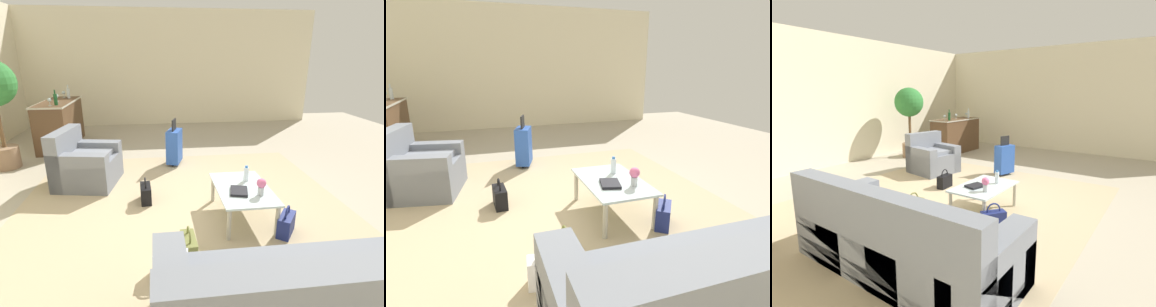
{
  "view_description": "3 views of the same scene",
  "coord_description": "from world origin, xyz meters",
  "views": [
    {
      "loc": [
        -3.63,
        0.53,
        1.97
      ],
      "look_at": [
        0.09,
        0.06,
        0.71
      ],
      "focal_mm": 28.0,
      "sensor_mm": 36.0,
      "label": 1
    },
    {
      "loc": [
        -3.24,
        0.82,
        1.64
      ],
      "look_at": [
        -0.03,
        -0.22,
        0.64
      ],
      "focal_mm": 28.0,
      "sensor_mm": 36.0,
      "label": 2
    },
    {
      "loc": [
        -4.03,
        -2.67,
        1.75
      ],
      "look_at": [
        -0.3,
        -0.07,
        0.82
      ],
      "focal_mm": 28.0,
      "sensor_mm": 36.0,
      "label": 3
    }
  ],
  "objects": [
    {
      "name": "handbag_white",
      "position": [
        -1.33,
        0.44,
        0.13
      ],
      "size": [
        0.18,
        0.34,
        0.36
      ],
      "color": "white",
      "rests_on": "ground"
    },
    {
      "name": "water_bottle",
      "position": [
        -0.2,
        -0.6,
        0.5
      ],
      "size": [
        0.06,
        0.06,
        0.2
      ],
      "color": "silver",
      "rests_on": "coffee_table"
    },
    {
      "name": "suitcase_blue",
      "position": [
        1.6,
        0.2,
        0.36
      ],
      "size": [
        0.45,
        0.33,
        0.85
      ],
      "color": "#2851AD",
      "rests_on": "ground"
    },
    {
      "name": "armchair",
      "position": [
        0.91,
        1.67,
        0.3
      ],
      "size": [
        1.02,
        1.0,
        0.87
      ],
      "color": "slate",
      "rests_on": "ground"
    },
    {
      "name": "wine_bottle_clear",
      "position": [
        3.58,
        2.48,
        1.1
      ],
      "size": [
        0.07,
        0.07,
        0.3
      ],
      "color": "silver",
      "rests_on": "bar_console"
    },
    {
      "name": "flower_vase",
      "position": [
        -0.62,
        -0.65,
        0.53
      ],
      "size": [
        0.11,
        0.11,
        0.21
      ],
      "color": "#B2B7BC",
      "rests_on": "coffee_table"
    },
    {
      "name": "couch",
      "position": [
        -2.2,
        -0.6,
        0.31
      ],
      "size": [
        0.96,
        2.37,
        0.93
      ],
      "color": "slate",
      "rests_on": "ground"
    },
    {
      "name": "ground_plane",
      "position": [
        0.0,
        0.0,
        0.0
      ],
      "size": [
        12.0,
        12.0,
        0.0
      ],
      "primitive_type": "plane",
      "color": "#A89E89"
    },
    {
      "name": "area_rug",
      "position": [
        -0.6,
        0.2,
        0.0
      ],
      "size": [
        5.2,
        4.4,
        0.01
      ],
      "primitive_type": "cube",
      "color": "tan",
      "rests_on": "ground"
    },
    {
      "name": "coffee_table",
      "position": [
        -0.4,
        -0.5,
        0.35
      ],
      "size": [
        1.02,
        0.65,
        0.41
      ],
      "color": "silver",
      "rests_on": "ground"
    },
    {
      "name": "handbag_olive",
      "position": [
        -1.12,
        0.25,
        0.13
      ],
      "size": [
        0.32,
        0.15,
        0.36
      ],
      "color": "olive",
      "rests_on": "ground"
    },
    {
      "name": "wall_right",
      "position": [
        5.06,
        0.0,
        1.55
      ],
      "size": [
        0.12,
        8.0,
        3.1
      ],
      "primitive_type": "cube",
      "color": "beige",
      "rests_on": "ground"
    },
    {
      "name": "handbag_black",
      "position": [
        0.17,
        0.7,
        0.13
      ],
      "size": [
        0.33,
        0.16,
        0.36
      ],
      "color": "black",
      "rests_on": "ground"
    },
    {
      "name": "coffee_table_book",
      "position": [
        -0.52,
        -0.42,
        0.42
      ],
      "size": [
        0.3,
        0.26,
        0.03
      ],
      "primitive_type": "cube",
      "rotation": [
        0.0,
        0.0,
        -0.25
      ],
      "color": "black",
      "rests_on": "coffee_table"
    },
    {
      "name": "handbag_navy",
      "position": [
        -0.83,
        -0.9,
        0.13
      ],
      "size": [
        0.34,
        0.3,
        0.36
      ],
      "color": "navy",
      "rests_on": "ground"
    }
  ]
}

